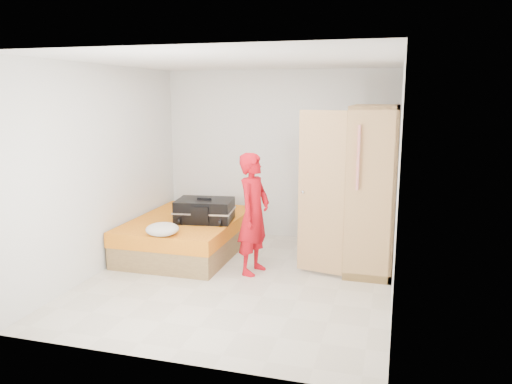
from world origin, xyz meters
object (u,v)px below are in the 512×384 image
(bed, at_px, (188,235))
(suitcase, at_px, (205,210))
(wardrobe, at_px, (368,193))
(round_cushion, at_px, (162,229))
(person, at_px, (254,214))

(bed, distance_m, suitcase, 0.51)
(wardrobe, relative_size, round_cushion, 5.08)
(person, bearing_deg, round_cushion, 119.44)
(person, distance_m, round_cushion, 1.16)
(bed, height_order, wardrobe, wardrobe)
(suitcase, bearing_deg, person, -36.60)
(bed, bearing_deg, suitcase, -15.34)
(suitcase, relative_size, round_cushion, 2.05)
(person, distance_m, suitcase, 0.97)
(bed, bearing_deg, person, -25.44)
(bed, distance_m, round_cushion, 0.96)
(wardrobe, distance_m, suitcase, 2.23)
(wardrobe, distance_m, round_cushion, 2.65)
(bed, xyz_separation_m, person, (1.14, -0.54, 0.51))
(person, bearing_deg, suitcase, 72.54)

